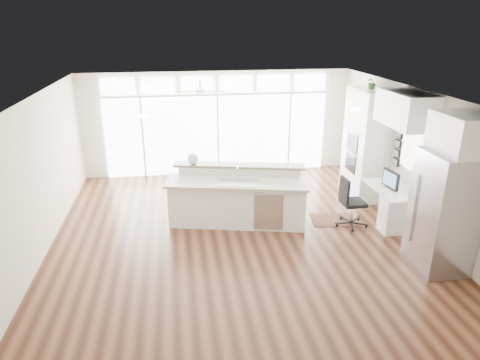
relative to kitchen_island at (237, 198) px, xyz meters
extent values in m
cube|color=#3B1F12|center=(-0.05, -0.78, -0.57)|extent=(7.00, 8.00, 0.02)
cube|color=silver|center=(-0.05, -0.78, 2.14)|extent=(7.00, 8.00, 0.02)
cube|color=beige|center=(-0.05, 3.22, 0.79)|extent=(7.00, 0.04, 2.70)
cube|color=beige|center=(-0.05, -4.78, 0.79)|extent=(7.00, 0.04, 2.70)
cube|color=beige|center=(-3.55, -0.78, 0.79)|extent=(0.04, 8.00, 2.70)
cube|color=beige|center=(3.45, -0.78, 0.79)|extent=(0.04, 8.00, 2.70)
cube|color=white|center=(-0.05, 3.16, 0.49)|extent=(5.80, 0.06, 2.08)
cube|color=white|center=(-0.05, 3.16, 1.82)|extent=(5.90, 0.06, 0.40)
cube|color=white|center=(3.41, -0.48, 0.99)|extent=(0.04, 0.85, 0.85)
cube|color=white|center=(-0.55, 2.02, 1.92)|extent=(1.16, 1.16, 0.32)
cube|color=white|center=(-0.05, -0.58, 2.12)|extent=(3.40, 3.00, 0.02)
cube|color=white|center=(3.12, 1.02, 0.69)|extent=(0.64, 1.20, 2.50)
cube|color=white|center=(3.08, -0.48, -0.18)|extent=(0.72, 1.30, 0.76)
cube|color=white|center=(3.12, -0.48, 1.79)|extent=(0.64, 1.30, 0.64)
cube|color=#B5B5BA|center=(3.06, -2.13, 0.44)|extent=(0.76, 0.90, 2.00)
cube|color=white|center=(3.12, -2.13, 1.74)|extent=(0.64, 0.90, 0.60)
cube|color=black|center=(3.41, 0.14, 0.84)|extent=(0.06, 0.22, 0.80)
cube|color=white|center=(0.00, 0.00, 0.00)|extent=(2.98, 1.67, 1.12)
cube|color=#331910|center=(1.98, -0.18, -0.55)|extent=(0.94, 0.73, 0.01)
cube|color=black|center=(2.26, -0.47, -0.05)|extent=(0.55, 0.51, 1.02)
sphere|color=silver|center=(-0.84, 0.60, 0.68)|extent=(0.28, 0.28, 0.23)
cube|color=black|center=(3.00, -0.48, 0.40)|extent=(0.15, 0.48, 0.40)
cube|color=white|center=(2.83, -0.48, 0.21)|extent=(0.16, 0.35, 0.02)
imported|color=#305926|center=(3.12, 1.02, 2.05)|extent=(0.27, 0.29, 0.22)
camera|label=1|loc=(-1.15, -7.83, 3.35)|focal=32.00mm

